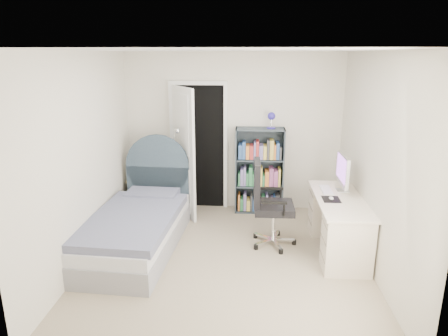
# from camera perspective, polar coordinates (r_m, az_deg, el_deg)

# --- Properties ---
(room_shell) EXTENTS (3.50, 3.70, 2.60)m
(room_shell) POSITION_cam_1_polar(r_m,az_deg,el_deg) (4.63, 0.40, 0.83)
(room_shell) COLOR gray
(room_shell) RESTS_ON ground
(door) EXTENTS (0.92, 0.73, 2.06)m
(door) POSITION_cam_1_polar(r_m,az_deg,el_deg) (6.25, -5.00, 2.73)
(door) COLOR black
(door) RESTS_ON ground
(bed) EXTENTS (1.13, 2.19, 1.32)m
(bed) POSITION_cam_1_polar(r_m,az_deg,el_deg) (5.41, -12.11, -7.96)
(bed) COLOR gray
(bed) RESTS_ON ground
(nightstand) EXTENTS (0.43, 0.43, 0.63)m
(nightstand) POSITION_cam_1_polar(r_m,az_deg,el_deg) (6.61, -11.59, -2.39)
(nightstand) COLOR #D1C280
(nightstand) RESTS_ON ground
(floor_lamp) EXTENTS (0.20, 0.20, 1.41)m
(floor_lamp) POSITION_cam_1_polar(r_m,az_deg,el_deg) (6.15, -6.75, -1.96)
(floor_lamp) COLOR silver
(floor_lamp) RESTS_ON ground
(bookcase) EXTENTS (0.76, 0.33, 1.61)m
(bookcase) POSITION_cam_1_polar(r_m,az_deg,el_deg) (6.36, 5.12, -0.78)
(bookcase) COLOR #38444C
(bookcase) RESTS_ON ground
(desk) EXTENTS (0.59, 1.46, 1.20)m
(desk) POSITION_cam_1_polar(r_m,az_deg,el_deg) (5.36, 15.95, -7.37)
(desk) COLOR #F0E0C9
(desk) RESTS_ON ground
(office_chair) EXTENTS (0.58, 0.60, 1.15)m
(office_chair) POSITION_cam_1_polar(r_m,az_deg,el_deg) (5.25, 6.17, -4.51)
(office_chair) COLOR silver
(office_chair) RESTS_ON ground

